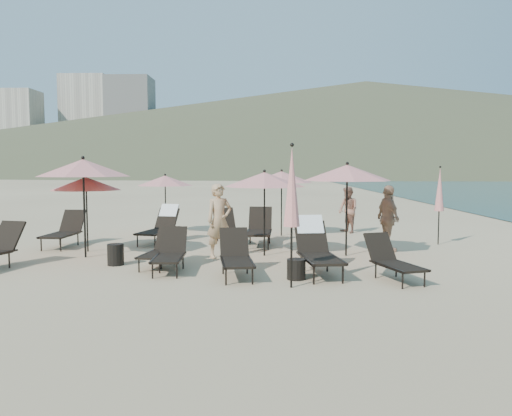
{
  "coord_description": "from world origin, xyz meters",
  "views": [
    {
      "loc": [
        0.05,
        -10.49,
        2.23
      ],
      "look_at": [
        -0.27,
        3.5,
        1.1
      ],
      "focal_mm": 35.0,
      "sensor_mm": 36.0,
      "label": 1
    }
  ],
  "objects_px": {
    "lounger_8": "(228,227)",
    "umbrella_open_5": "(86,184)",
    "lounger_1": "(161,249)",
    "lounger_7": "(161,225)",
    "lounger_3": "(236,255)",
    "umbrella_closed_1": "(440,190)",
    "beachgoer_c": "(388,218)",
    "umbrella_open_3": "(165,181)",
    "umbrella_open_4": "(282,177)",
    "umbrella_open_0": "(83,168)",
    "lounger_2": "(170,252)",
    "umbrella_open_1": "(264,180)",
    "lounger_4": "(316,247)",
    "beachgoer_b": "(348,210)",
    "side_table_1": "(296,269)",
    "umbrella_closed_0": "(292,188)",
    "lounger_6": "(64,230)",
    "umbrella_open_2": "(347,173)",
    "lounger_5": "(393,260)",
    "lounger_9": "(259,228)",
    "side_table_0": "(116,255)",
    "beachgoer_a": "(219,221)"
  },
  "relations": [
    {
      "from": "umbrella_open_1",
      "to": "lounger_5",
      "type": "bearing_deg",
      "value": -46.36
    },
    {
      "from": "umbrella_closed_1",
      "to": "side_table_1",
      "type": "distance_m",
      "value": 6.57
    },
    {
      "from": "lounger_7",
      "to": "beachgoer_b",
      "type": "relative_size",
      "value": 1.19
    },
    {
      "from": "umbrella_open_0",
      "to": "umbrella_open_3",
      "type": "bearing_deg",
      "value": 76.82
    },
    {
      "from": "umbrella_closed_1",
      "to": "beachgoer_b",
      "type": "xyz_separation_m",
      "value": [
        -2.22,
        2.57,
        -0.8
      ]
    },
    {
      "from": "lounger_5",
      "to": "lounger_8",
      "type": "xyz_separation_m",
      "value": [
        -3.68,
        5.0,
        0.05
      ]
    },
    {
      "from": "lounger_1",
      "to": "lounger_4",
      "type": "height_order",
      "value": "lounger_4"
    },
    {
      "from": "umbrella_open_4",
      "to": "umbrella_open_0",
      "type": "bearing_deg",
      "value": -140.55
    },
    {
      "from": "umbrella_open_3",
      "to": "umbrella_open_4",
      "type": "height_order",
      "value": "umbrella_open_4"
    },
    {
      "from": "umbrella_open_1",
      "to": "umbrella_open_5",
      "type": "xyz_separation_m",
      "value": [
        -4.72,
        0.52,
        -0.12
      ]
    },
    {
      "from": "lounger_4",
      "to": "umbrella_open_3",
      "type": "relative_size",
      "value": 0.97
    },
    {
      "from": "umbrella_closed_1",
      "to": "beachgoer_c",
      "type": "bearing_deg",
      "value": -144.48
    },
    {
      "from": "umbrella_open_1",
      "to": "side_table_1",
      "type": "relative_size",
      "value": 5.34
    },
    {
      "from": "lounger_7",
      "to": "lounger_3",
      "type": "bearing_deg",
      "value": -46.87
    },
    {
      "from": "lounger_4",
      "to": "beachgoer_b",
      "type": "bearing_deg",
      "value": 67.1
    },
    {
      "from": "umbrella_open_0",
      "to": "umbrella_open_4",
      "type": "distance_m",
      "value": 6.48
    },
    {
      "from": "lounger_2",
      "to": "umbrella_closed_1",
      "type": "relative_size",
      "value": 0.69
    },
    {
      "from": "umbrella_open_1",
      "to": "beachgoer_c",
      "type": "distance_m",
      "value": 3.53
    },
    {
      "from": "lounger_3",
      "to": "lounger_7",
      "type": "xyz_separation_m",
      "value": [
        -2.54,
        4.54,
        0.1
      ]
    },
    {
      "from": "lounger_8",
      "to": "umbrella_open_5",
      "type": "height_order",
      "value": "umbrella_open_5"
    },
    {
      "from": "umbrella_open_3",
      "to": "beachgoer_c",
      "type": "bearing_deg",
      "value": -27.86
    },
    {
      "from": "umbrella_closed_1",
      "to": "beachgoer_a",
      "type": "xyz_separation_m",
      "value": [
        -6.18,
        -2.26,
        -0.67
      ]
    },
    {
      "from": "umbrella_open_2",
      "to": "umbrella_open_5",
      "type": "xyz_separation_m",
      "value": [
        -6.8,
        0.47,
        -0.29
      ]
    },
    {
      "from": "umbrella_open_4",
      "to": "umbrella_closed_0",
      "type": "relative_size",
      "value": 0.81
    },
    {
      "from": "lounger_9",
      "to": "side_table_0",
      "type": "relative_size",
      "value": 3.79
    },
    {
      "from": "umbrella_open_5",
      "to": "beachgoer_b",
      "type": "relative_size",
      "value": 1.3
    },
    {
      "from": "lounger_3",
      "to": "beachgoer_c",
      "type": "relative_size",
      "value": 0.95
    },
    {
      "from": "umbrella_open_1",
      "to": "umbrella_open_5",
      "type": "distance_m",
      "value": 4.75
    },
    {
      "from": "lounger_5",
      "to": "side_table_0",
      "type": "height_order",
      "value": "lounger_5"
    },
    {
      "from": "umbrella_open_0",
      "to": "beachgoer_b",
      "type": "distance_m",
      "value": 8.91
    },
    {
      "from": "umbrella_closed_1",
      "to": "umbrella_open_3",
      "type": "bearing_deg",
      "value": 164.96
    },
    {
      "from": "umbrella_open_0",
      "to": "side_table_0",
      "type": "height_order",
      "value": "umbrella_open_0"
    },
    {
      "from": "lounger_2",
      "to": "lounger_3",
      "type": "distance_m",
      "value": 1.53
    },
    {
      "from": "lounger_4",
      "to": "lounger_9",
      "type": "relative_size",
      "value": 1.06
    },
    {
      "from": "lounger_2",
      "to": "umbrella_closed_0",
      "type": "relative_size",
      "value": 0.59
    },
    {
      "from": "umbrella_open_4",
      "to": "umbrella_open_2",
      "type": "bearing_deg",
      "value": -67.48
    },
    {
      "from": "lounger_4",
      "to": "umbrella_closed_0",
      "type": "height_order",
      "value": "umbrella_closed_0"
    },
    {
      "from": "umbrella_open_2",
      "to": "beachgoer_a",
      "type": "distance_m",
      "value": 3.42
    },
    {
      "from": "side_table_0",
      "to": "umbrella_open_5",
      "type": "bearing_deg",
      "value": 125.55
    },
    {
      "from": "beachgoer_c",
      "to": "beachgoer_b",
      "type": "bearing_deg",
      "value": -7.41
    },
    {
      "from": "lounger_5",
      "to": "lounger_9",
      "type": "bearing_deg",
      "value": 102.64
    },
    {
      "from": "beachgoer_a",
      "to": "beachgoer_c",
      "type": "height_order",
      "value": "beachgoer_a"
    },
    {
      "from": "lounger_1",
      "to": "lounger_8",
      "type": "bearing_deg",
      "value": 80.78
    },
    {
      "from": "lounger_2",
      "to": "beachgoer_a",
      "type": "distance_m",
      "value": 1.97
    },
    {
      "from": "umbrella_closed_0",
      "to": "beachgoer_a",
      "type": "bearing_deg",
      "value": 117.84
    },
    {
      "from": "umbrella_closed_0",
      "to": "beachgoer_b",
      "type": "bearing_deg",
      "value": 73.73
    },
    {
      "from": "umbrella_open_2",
      "to": "lounger_6",
      "type": "bearing_deg",
      "value": 170.51
    },
    {
      "from": "lounger_8",
      "to": "side_table_0",
      "type": "distance_m",
      "value": 4.29
    },
    {
      "from": "lounger_6",
      "to": "umbrella_open_3",
      "type": "xyz_separation_m",
      "value": [
        2.29,
        2.9,
        1.33
      ]
    },
    {
      "from": "lounger_9",
      "to": "umbrella_open_2",
      "type": "height_order",
      "value": "umbrella_open_2"
    }
  ]
}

